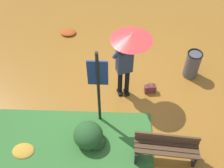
{
  "coord_description": "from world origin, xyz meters",
  "views": [
    {
      "loc": [
        -0.26,
        -5.0,
        6.19
      ],
      "look_at": [
        -0.42,
        -0.44,
        0.85
      ],
      "focal_mm": 47.19,
      "sensor_mm": 36.0,
      "label": 1
    }
  ],
  "objects_px": {
    "person_with_umbrella": "(128,49)",
    "park_bench": "(166,148)",
    "info_sign_post": "(98,81)",
    "handbag": "(150,89)",
    "trash_bin": "(192,64)"
  },
  "relations": [
    {
      "from": "info_sign_post",
      "to": "handbag",
      "type": "bearing_deg",
      "value": 35.8
    },
    {
      "from": "park_bench",
      "to": "trash_bin",
      "type": "height_order",
      "value": "trash_bin"
    },
    {
      "from": "handbag",
      "to": "park_bench",
      "type": "xyz_separation_m",
      "value": [
        0.22,
        -1.92,
        0.28
      ]
    },
    {
      "from": "trash_bin",
      "to": "park_bench",
      "type": "bearing_deg",
      "value": -109.85
    },
    {
      "from": "handbag",
      "to": "trash_bin",
      "type": "relative_size",
      "value": 0.44
    },
    {
      "from": "handbag",
      "to": "info_sign_post",
      "type": "bearing_deg",
      "value": -144.2
    },
    {
      "from": "person_with_umbrella",
      "to": "park_bench",
      "type": "bearing_deg",
      "value": -65.3
    },
    {
      "from": "handbag",
      "to": "trash_bin",
      "type": "bearing_deg",
      "value": 29.97
    },
    {
      "from": "park_bench",
      "to": "info_sign_post",
      "type": "bearing_deg",
      "value": 146.97
    },
    {
      "from": "person_with_umbrella",
      "to": "park_bench",
      "type": "height_order",
      "value": "person_with_umbrella"
    },
    {
      "from": "handbag",
      "to": "trash_bin",
      "type": "height_order",
      "value": "trash_bin"
    },
    {
      "from": "info_sign_post",
      "to": "trash_bin",
      "type": "distance_m",
      "value": 3.1
    },
    {
      "from": "info_sign_post",
      "to": "park_bench",
      "type": "distance_m",
      "value": 2.09
    },
    {
      "from": "person_with_umbrella",
      "to": "trash_bin",
      "type": "height_order",
      "value": "person_with_umbrella"
    },
    {
      "from": "person_with_umbrella",
      "to": "trash_bin",
      "type": "distance_m",
      "value": 2.24
    }
  ]
}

